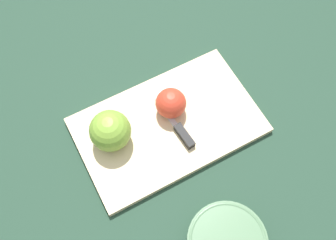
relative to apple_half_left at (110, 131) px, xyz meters
The scene contains 6 objects.
ground_plane 0.14m from the apple_half_left, 19.56° to the right, with size 4.00×4.00×0.00m, color #1E3828.
cutting_board 0.14m from the apple_half_left, 19.56° to the right, with size 0.43×0.30×0.02m.
apple_half_left is the anchor object (origin of this frame).
apple_half_right 0.14m from the apple_half_left, ahead, with size 0.07×0.07×0.07m.
knife 0.15m from the apple_half_left, 32.10° to the right, with size 0.02×0.13×0.02m.
apple_slice 0.17m from the apple_half_left, ahead, with size 0.06×0.06×0.01m.
Camera 1 is at (-0.22, -0.29, 0.80)m, focal length 42.00 mm.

